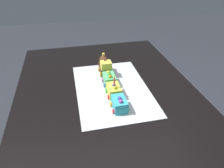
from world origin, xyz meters
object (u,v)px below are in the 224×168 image
Objects in this scene: dining_table at (108,108)px; cake_car_hopper_turquoise at (119,104)px; cake_locomotive at (105,66)px; cake_car_caboose_mint_green at (109,79)px; cake_car_flatbed_lemon at (114,90)px; birthday_candle at (114,80)px.

cake_car_hopper_turquoise reaches higher than dining_table.
cake_locomotive is 1.40× the size of cake_car_caboose_mint_green.
cake_car_flatbed_lemon is at bearing 40.58° from dining_table.
cake_locomotive is at bearing -180.00° from cake_car_caboose_mint_green.
cake_car_caboose_mint_green is 1.00× the size of cake_car_flatbed_lemon.
cake_car_hopper_turquoise is (0.24, 0.00, -0.00)m from cake_car_caboose_mint_green.
cake_locomotive is 0.26m from birthday_candle.
birthday_candle reaches higher than dining_table.
cake_locomotive is 0.37m from cake_car_hopper_turquoise.
cake_car_flatbed_lemon is (0.12, 0.00, -0.00)m from cake_car_caboose_mint_green.
cake_locomotive is 1.40× the size of cake_car_hopper_turquoise.
cake_locomotive reaches higher than dining_table.
cake_car_hopper_turquoise is at bearing 0.00° from birthday_candle.
birthday_candle reaches higher than cake_car_caboose_mint_green.
cake_car_caboose_mint_green is (-0.09, 0.03, 0.14)m from dining_table.
cake_car_flatbed_lemon is at bearing 0.00° from cake_locomotive.
cake_car_caboose_mint_green reaches higher than dining_table.
birthday_candle is (0.01, 0.00, 0.07)m from cake_car_flatbed_lemon.
dining_table is 27.50× the size of birthday_candle.
dining_table is 0.21m from cake_car_hopper_turquoise.
dining_table is at bearing -7.29° from cake_locomotive.
cake_car_hopper_turquoise is at bearing 0.00° from cake_locomotive.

